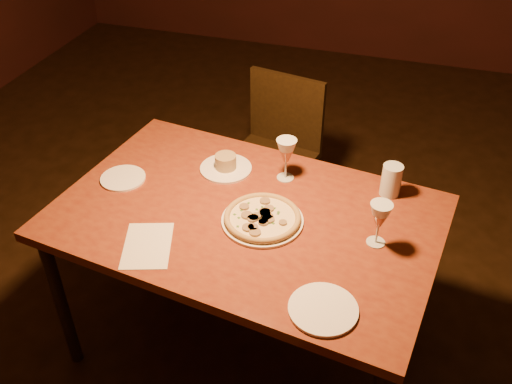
% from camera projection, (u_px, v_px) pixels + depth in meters
% --- Properties ---
extents(floor, '(7.00, 7.00, 0.00)m').
position_uv_depth(floor, '(290.00, 366.00, 2.55)').
color(floor, '#321E10').
rests_on(floor, ground).
extents(dining_table, '(1.56, 1.12, 0.78)m').
position_uv_depth(dining_table, '(246.00, 227.00, 2.23)').
color(dining_table, brown).
rests_on(dining_table, floor).
extents(chair_far, '(0.50, 0.50, 0.88)m').
position_uv_depth(chair_far, '(275.00, 150.00, 3.07)').
color(chair_far, black).
rests_on(chair_far, floor).
extents(pizza_plate, '(0.31, 0.31, 0.03)m').
position_uv_depth(pizza_plate, '(262.00, 218.00, 2.14)').
color(pizza_plate, white).
rests_on(pizza_plate, dining_table).
extents(ramekin_saucer, '(0.22, 0.22, 0.07)m').
position_uv_depth(ramekin_saucer, '(226.00, 165.00, 2.41)').
color(ramekin_saucer, white).
rests_on(ramekin_saucer, dining_table).
extents(wine_glass_far, '(0.08, 0.08, 0.19)m').
position_uv_depth(wine_glass_far, '(286.00, 159.00, 2.32)').
color(wine_glass_far, '#C47251').
rests_on(wine_glass_far, dining_table).
extents(wine_glass_right, '(0.08, 0.08, 0.18)m').
position_uv_depth(wine_glass_right, '(379.00, 224.00, 2.00)').
color(wine_glass_right, '#C47251').
rests_on(wine_glass_right, dining_table).
extents(water_tumbler, '(0.08, 0.08, 0.13)m').
position_uv_depth(water_tumbler, '(391.00, 180.00, 2.25)').
color(water_tumbler, silver).
rests_on(water_tumbler, dining_table).
extents(side_plate_left, '(0.19, 0.19, 0.01)m').
position_uv_depth(side_plate_left, '(123.00, 178.00, 2.37)').
color(side_plate_left, white).
rests_on(side_plate_left, dining_table).
extents(side_plate_near, '(0.22, 0.22, 0.01)m').
position_uv_depth(side_plate_near, '(323.00, 309.00, 1.80)').
color(side_plate_near, white).
rests_on(side_plate_near, dining_table).
extents(menu_card, '(0.24, 0.29, 0.00)m').
position_uv_depth(menu_card, '(147.00, 245.00, 2.04)').
color(menu_card, white).
rests_on(menu_card, dining_table).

